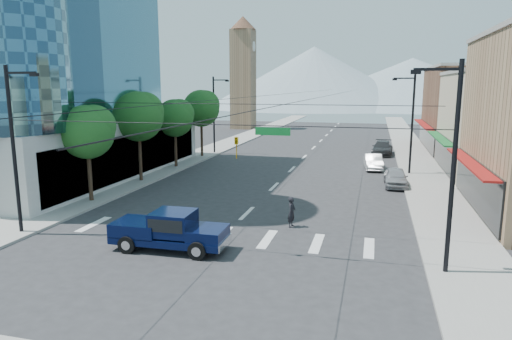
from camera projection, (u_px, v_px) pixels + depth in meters
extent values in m
plane|color=#28282B|center=(215.00, 245.00, 23.14)|extent=(160.00, 160.00, 0.00)
cube|color=gray|center=(231.00, 143.00, 64.16)|extent=(4.00, 120.00, 0.15)
cube|color=gray|center=(409.00, 148.00, 58.19)|extent=(4.00, 120.00, 0.15)
cube|color=brown|center=(481.00, 110.00, 55.31)|extent=(12.00, 18.00, 10.00)
cube|color=#8C6B4C|center=(243.00, 80.00, 84.58)|extent=(4.00, 4.00, 18.00)
cone|color=brown|center=(243.00, 23.00, 82.73)|extent=(4.80, 4.80, 2.40)
cone|color=gray|center=(314.00, 77.00, 167.56)|extent=(80.00, 80.00, 22.00)
cone|color=gray|center=(412.00, 83.00, 168.74)|extent=(90.00, 90.00, 18.00)
cylinder|color=black|center=(90.00, 170.00, 31.22)|extent=(0.28, 0.28, 4.55)
sphere|color=#184A1A|center=(87.00, 132.00, 30.74)|extent=(3.64, 3.64, 3.64)
sphere|color=#184A1A|center=(94.00, 126.00, 30.86)|extent=(2.86, 2.86, 2.86)
cylinder|color=black|center=(140.00, 152.00, 37.83)|extent=(0.28, 0.28, 5.11)
sphere|color=#184A1A|center=(138.00, 116.00, 37.29)|extent=(4.09, 4.09, 4.09)
sphere|color=#184A1A|center=(144.00, 111.00, 37.41)|extent=(3.21, 3.21, 3.21)
cylinder|color=black|center=(176.00, 145.00, 44.54)|extent=(0.28, 0.28, 4.55)
sphere|color=#184A1A|center=(175.00, 118.00, 44.06)|extent=(3.64, 3.64, 3.64)
sphere|color=#184A1A|center=(180.00, 114.00, 44.18)|extent=(2.86, 2.86, 2.86)
cylinder|color=black|center=(202.00, 135.00, 51.14)|extent=(0.28, 0.28, 5.11)
sphere|color=#184A1A|center=(201.00, 108.00, 50.61)|extent=(4.09, 4.09, 4.09)
sphere|color=#184A1A|center=(205.00, 105.00, 50.73)|extent=(3.21, 3.21, 3.21)
cylinder|color=black|center=(14.00, 152.00, 24.05)|extent=(0.20, 0.20, 9.00)
cylinder|color=black|center=(453.00, 171.00, 18.68)|extent=(0.20, 0.20, 9.00)
cylinder|color=black|center=(205.00, 124.00, 21.06)|extent=(21.60, 0.04, 0.04)
imported|color=gold|center=(236.00, 148.00, 20.88)|extent=(0.16, 0.20, 1.00)
cube|color=#0C6626|center=(273.00, 131.00, 20.31)|extent=(1.60, 0.06, 0.35)
cylinder|color=black|center=(214.00, 116.00, 53.55)|extent=(0.20, 0.20, 9.00)
cube|color=black|center=(221.00, 80.00, 52.57)|extent=(1.80, 0.12, 0.12)
cube|color=black|center=(227.00, 81.00, 52.39)|extent=(0.40, 0.25, 0.18)
cylinder|color=black|center=(412.00, 125.00, 40.56)|extent=(0.20, 0.20, 9.00)
cube|color=black|center=(404.00, 78.00, 40.04)|extent=(1.80, 0.12, 0.12)
cube|color=black|center=(395.00, 79.00, 40.26)|extent=(0.40, 0.25, 0.18)
cube|color=#071034|center=(170.00, 238.00, 22.40)|extent=(5.67, 2.15, 0.36)
cube|color=#071034|center=(208.00, 233.00, 21.87)|extent=(1.67, 1.97, 0.56)
cube|color=#071034|center=(173.00, 223.00, 22.21)|extent=(1.98, 1.93, 1.13)
cube|color=black|center=(173.00, 221.00, 22.19)|extent=(1.77, 1.96, 0.61)
cube|color=#071034|center=(139.00, 227.00, 22.70)|extent=(2.39, 2.09, 0.67)
cube|color=silver|center=(225.00, 243.00, 21.75)|extent=(0.16, 1.95, 0.36)
cube|color=silver|center=(118.00, 234.00, 23.05)|extent=(0.16, 1.95, 0.31)
cylinder|color=black|center=(197.00, 251.00, 21.08)|extent=(0.87, 0.32, 0.86)
cylinder|color=black|center=(211.00, 238.00, 22.94)|extent=(0.87, 0.32, 0.86)
cylinder|color=black|center=(127.00, 245.00, 21.91)|extent=(0.87, 0.32, 0.86)
cylinder|color=black|center=(146.00, 232.00, 23.77)|extent=(0.87, 0.32, 0.86)
imported|color=black|center=(292.00, 212.00, 25.94)|extent=(0.52, 0.70, 1.76)
imported|color=#9F9FA3|center=(396.00, 177.00, 36.42)|extent=(1.89, 4.42, 1.49)
imported|color=silver|center=(373.00, 162.00, 43.93)|extent=(1.95, 4.55, 1.46)
imported|color=#2D2D2F|center=(382.00, 148.00, 53.12)|extent=(2.58, 5.61, 1.59)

